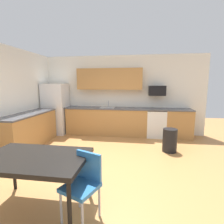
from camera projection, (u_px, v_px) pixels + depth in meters
ground_plane at (105, 165)px, 3.80m from camera, size 12.00×12.00×0.00m
wall_back at (119, 95)px, 6.17m from camera, size 5.80×0.10×2.70m
cabinet_run_back at (107, 122)px, 6.03m from camera, size 2.73×0.60×0.90m
cabinet_run_back_right at (178, 124)px, 5.68m from camera, size 0.82×0.60×0.90m
cabinet_run_left at (29, 131)px, 4.84m from camera, size 0.60×2.00×0.90m
countertop_back at (118, 108)px, 5.90m from camera, size 4.80×0.64×0.04m
countertop_left at (28, 114)px, 4.77m from camera, size 0.64×2.00×0.04m
upper_cabinets_back at (110, 79)px, 5.91m from camera, size 2.20×0.34×0.70m
refrigerator at (56, 109)px, 6.15m from camera, size 0.76×0.70×1.75m
oven_range at (156, 123)px, 5.78m from camera, size 0.60×0.60×0.91m
microwave at (157, 91)px, 5.71m from camera, size 0.54×0.36×0.32m
sink_basin at (108, 109)px, 5.95m from camera, size 0.48×0.40×0.14m
sink_faucet at (109, 104)px, 6.10m from camera, size 0.02×0.02×0.24m
dining_table at (34, 161)px, 2.33m from camera, size 1.40×0.90×0.77m
chair_near_table at (84, 181)px, 2.23m from camera, size 0.52×0.52×0.85m
trash_bin at (170, 140)px, 4.50m from camera, size 0.36×0.36×0.60m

